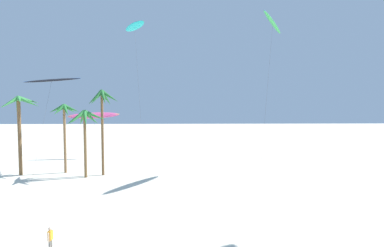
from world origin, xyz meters
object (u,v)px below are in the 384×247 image
at_px(palm_tree_2, 102,104).
at_px(flying_kite_3, 52,80).
at_px(palm_tree_0, 19,112).
at_px(palm_tree_1, 65,115).
at_px(flying_kite_2, 135,26).
at_px(palm_tree_3, 85,122).
at_px(person_near_left, 50,239).
at_px(flying_kite_1, 273,23).
at_px(flying_kite_4, 94,115).

height_order(palm_tree_2, flying_kite_3, flying_kite_3).
relative_size(palm_tree_0, palm_tree_1, 1.11).
xyz_separation_m(palm_tree_2, flying_kite_2, (3.22, 6.74, 11.46)).
bearing_deg(palm_tree_3, person_near_left, -78.15).
bearing_deg(person_near_left, palm_tree_2, 96.34).
bearing_deg(palm_tree_3, flying_kite_1, 3.12).
distance_m(palm_tree_1, flying_kite_2, 16.32).
relative_size(palm_tree_3, flying_kite_2, 0.40).
xyz_separation_m(palm_tree_1, palm_tree_2, (5.30, -1.55, 1.45)).
distance_m(palm_tree_0, palm_tree_3, 8.96).
bearing_deg(flying_kite_2, flying_kite_3, -158.47).
xyz_separation_m(flying_kite_1, flying_kite_2, (-18.50, 6.74, 1.17)).
xyz_separation_m(flying_kite_2, flying_kite_3, (-10.49, -4.14, -8.24)).
bearing_deg(palm_tree_1, flying_kite_4, 87.74).
distance_m(flying_kite_1, person_near_left, 33.94).
relative_size(flying_kite_2, flying_kite_3, 1.65).
relative_size(palm_tree_1, flying_kite_2, 0.43).
height_order(palm_tree_0, palm_tree_2, palm_tree_2).
relative_size(palm_tree_1, palm_tree_3, 1.09).
bearing_deg(flying_kite_3, palm_tree_2, -19.66).
distance_m(palm_tree_0, palm_tree_1, 5.38).
distance_m(palm_tree_2, flying_kite_2, 13.68).
bearing_deg(flying_kite_4, palm_tree_3, -77.98).
height_order(palm_tree_1, palm_tree_2, palm_tree_2).
relative_size(palm_tree_0, flying_kite_3, 0.80).
bearing_deg(palm_tree_0, flying_kite_3, 35.29).
xyz_separation_m(palm_tree_3, flying_kite_1, (23.50, 1.28, 12.48)).
height_order(flying_kite_2, flying_kite_4, flying_kite_2).
height_order(palm_tree_0, flying_kite_4, palm_tree_0).
xyz_separation_m(palm_tree_0, flying_kite_3, (3.24, 2.29, 4.16)).
xyz_separation_m(palm_tree_2, person_near_left, (2.31, -20.83, -8.18)).
bearing_deg(flying_kite_2, palm_tree_3, -121.93).
xyz_separation_m(palm_tree_1, flying_kite_3, (-1.97, 1.05, 4.68)).
distance_m(flying_kite_1, flying_kite_3, 29.95).
bearing_deg(palm_tree_0, palm_tree_1, 13.38).
height_order(flying_kite_1, person_near_left, flying_kite_1).
bearing_deg(palm_tree_3, palm_tree_1, 141.14).
relative_size(palm_tree_1, palm_tree_2, 0.83).
relative_size(palm_tree_3, flying_kite_1, 0.42).
bearing_deg(palm_tree_3, palm_tree_0, 169.62).
relative_size(flying_kite_2, flying_kite_4, 2.44).
bearing_deg(flying_kite_4, palm_tree_0, -113.88).
relative_size(flying_kite_1, flying_kite_3, 1.58).
xyz_separation_m(flying_kite_1, person_near_left, (-19.40, -20.82, -18.48)).
height_order(palm_tree_2, flying_kite_1, flying_kite_1).
distance_m(flying_kite_2, flying_kite_3, 13.96).
bearing_deg(flying_kite_3, flying_kite_1, -5.14).
height_order(palm_tree_3, flying_kite_1, flying_kite_1).
bearing_deg(flying_kite_3, flying_kite_2, 21.53).
relative_size(palm_tree_2, flying_kite_3, 0.86).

